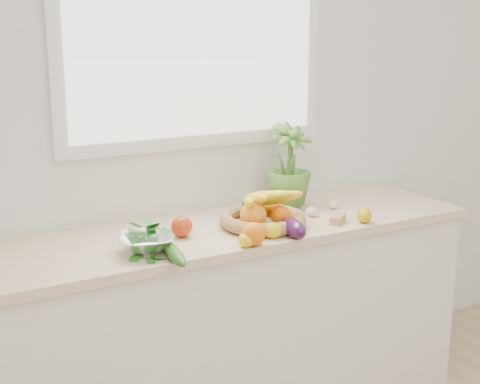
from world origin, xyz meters
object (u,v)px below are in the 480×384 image
eggplant (293,228)px  cucumber (174,254)px  apple (182,227)px  potted_herb (289,164)px  fruit_basket (262,215)px  colander_with_spinach (146,238)px

eggplant → cucumber: bearing=-177.9°
cucumber → apple: bearing=59.2°
apple → cucumber: bearing=-120.8°
apple → eggplant: apple is taller
eggplant → potted_herb: potted_herb is taller
cucumber → fruit_basket: (0.50, 0.20, 0.03)m
potted_herb → fruit_basket: (-0.28, -0.21, -0.16)m
colander_with_spinach → potted_herb: bearing=18.9°
fruit_basket → eggplant: bearing=-78.6°
eggplant → colander_with_spinach: bearing=169.6°
apple → potted_herb: 0.68m
eggplant → cucumber: size_ratio=0.69×
colander_with_spinach → apple: bearing=29.0°
eggplant → colander_with_spinach: colander_with_spinach is taller
fruit_basket → colander_with_spinach: (-0.56, -0.07, 0.00)m
apple → cucumber: size_ratio=0.32×
cucumber → fruit_basket: fruit_basket is taller
cucumber → colander_with_spinach: bearing=114.1°
potted_herb → colander_with_spinach: potted_herb is taller
eggplant → fruit_basket: fruit_basket is taller
potted_herb → eggplant: bearing=-121.2°
apple → colander_with_spinach: (-0.20, -0.11, 0.01)m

